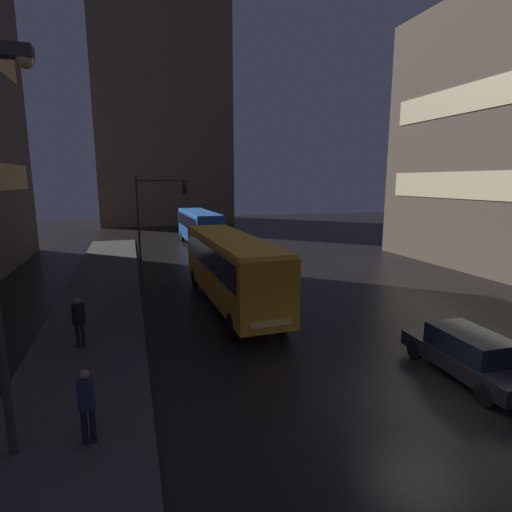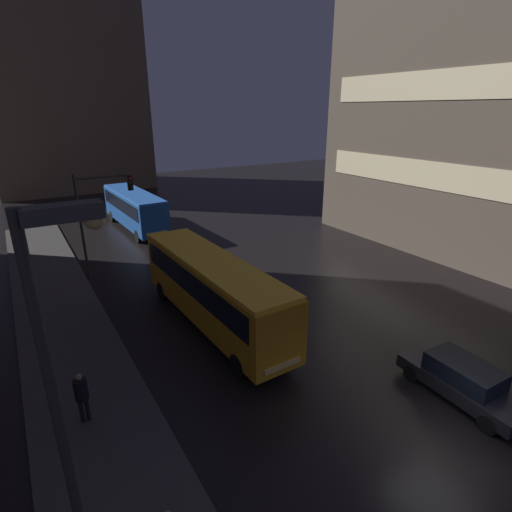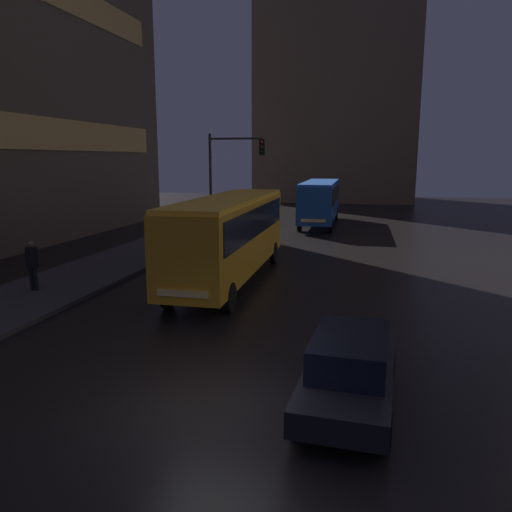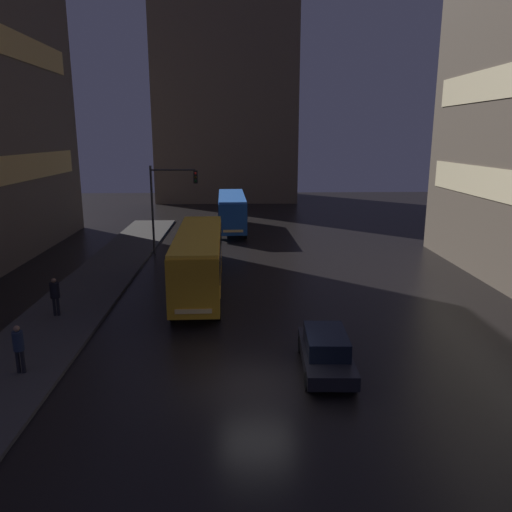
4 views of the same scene
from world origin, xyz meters
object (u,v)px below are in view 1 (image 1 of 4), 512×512
(car_taxi, at_px, (469,354))
(pedestrian_near, at_px, (86,400))
(bus_near, at_px, (231,263))
(traffic_light_main, at_px, (155,207))
(pedestrian_mid, at_px, (79,317))
(bus_far, at_px, (199,225))

(car_taxi, height_order, pedestrian_near, pedestrian_near)
(bus_near, height_order, traffic_light_main, traffic_light_main)
(bus_near, distance_m, pedestrian_mid, 7.48)
(bus_far, relative_size, pedestrian_near, 5.79)
(pedestrian_mid, distance_m, traffic_light_main, 13.98)
(car_taxi, bearing_deg, pedestrian_near, 3.36)
(bus_far, bearing_deg, traffic_light_main, 61.87)
(car_taxi, height_order, pedestrian_mid, pedestrian_mid)
(traffic_light_main, bearing_deg, car_taxi, -66.54)
(bus_near, bearing_deg, bus_far, -96.25)
(bus_near, relative_size, car_taxi, 2.44)
(pedestrian_near, relative_size, traffic_light_main, 0.28)
(bus_near, xyz_separation_m, pedestrian_near, (-5.70, -9.50, -0.89))
(bus_near, bearing_deg, pedestrian_mid, 27.63)
(bus_near, relative_size, pedestrian_mid, 6.03)
(pedestrian_near, height_order, pedestrian_mid, pedestrian_mid)
(pedestrian_near, bearing_deg, pedestrian_mid, -15.64)
(pedestrian_mid, bearing_deg, bus_far, 34.32)
(pedestrian_near, distance_m, pedestrian_mid, 5.94)
(bus_far, bearing_deg, pedestrian_mid, 68.23)
(car_taxi, relative_size, pedestrian_mid, 2.47)
(bus_far, distance_m, pedestrian_mid, 23.53)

